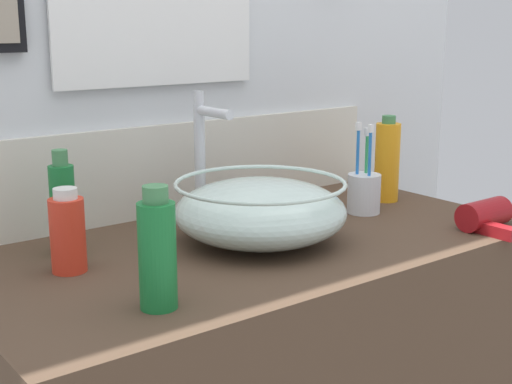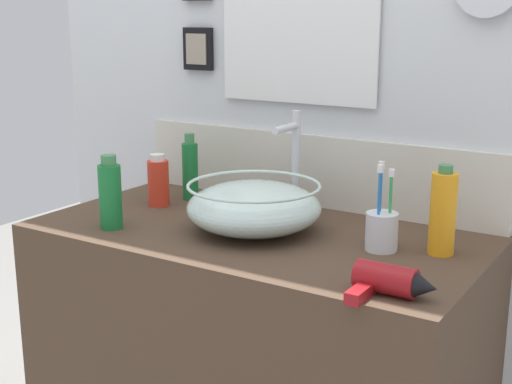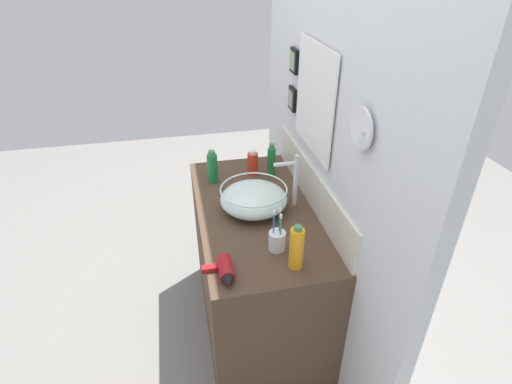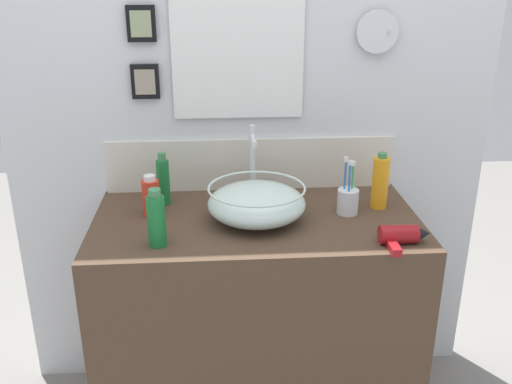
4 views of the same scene
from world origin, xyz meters
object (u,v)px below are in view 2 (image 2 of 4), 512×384
shampoo_bottle (443,213)px  spray_bottle (110,195)px  glass_bowl_sink (252,207)px  soap_dispenser (158,182)px  lotion_bottle (190,170)px  hair_drier (391,282)px  toothbrush_cup (382,230)px  faucet (292,155)px

shampoo_bottle → spray_bottle: size_ratio=1.09×
glass_bowl_sink → soap_dispenser: (-0.36, 0.07, 0.00)m
shampoo_bottle → lotion_bottle: size_ratio=1.06×
hair_drier → spray_bottle: size_ratio=0.86×
glass_bowl_sink → shampoo_bottle: 0.46m
glass_bowl_sink → hair_drier: (0.45, -0.21, -0.04)m
toothbrush_cup → shampoo_bottle: bearing=20.6°
toothbrush_cup → shampoo_bottle: 0.14m
faucet → soap_dispenser: size_ratio=1.90×
lotion_bottle → spray_bottle: (0.01, -0.34, -0.00)m
glass_bowl_sink → toothbrush_cup: toothbrush_cup is taller
hair_drier → shampoo_bottle: 0.30m
lotion_bottle → soap_dispenser: bearing=-109.3°
spray_bottle → lotion_bottle: bearing=90.9°
glass_bowl_sink → spray_bottle: spray_bottle is taller
lotion_bottle → soap_dispenser: 0.11m
shampoo_bottle → toothbrush_cup: bearing=-159.4°
shampoo_bottle → soap_dispenser: shampoo_bottle is taller
hair_drier → soap_dispenser: size_ratio=1.10×
faucet → soap_dispenser: faucet is taller
glass_bowl_sink → shampoo_bottle: size_ratio=1.63×
spray_bottle → toothbrush_cup: bearing=17.4°
shampoo_bottle → lotion_bottle: (-0.78, 0.09, -0.01)m
faucet → toothbrush_cup: bearing=-26.3°
glass_bowl_sink → faucet: (0.00, 0.20, 0.10)m
hair_drier → lotion_bottle: bearing=153.8°
glass_bowl_sink → faucet: bearing=90.0°
hair_drier → toothbrush_cup: size_ratio=0.79×
lotion_bottle → soap_dispenser: size_ratio=1.32×
soap_dispenser → spray_bottle: 0.24m
toothbrush_cup → soap_dispenser: bearing=177.2°
hair_drier → soap_dispenser: soap_dispenser is taller
soap_dispenser → spray_bottle: spray_bottle is taller
glass_bowl_sink → shampoo_bottle: (0.46, 0.08, 0.03)m
shampoo_bottle → soap_dispenser: (-0.82, -0.01, -0.03)m
faucet → toothbrush_cup: 0.39m
toothbrush_cup → lotion_bottle: size_ratio=1.05×
hair_drier → soap_dispenser: (-0.81, 0.28, 0.04)m
shampoo_bottle → lotion_bottle: bearing=173.5°
toothbrush_cup → spray_bottle: size_ratio=1.09×
faucet → soap_dispenser: (-0.36, -0.13, -0.09)m
glass_bowl_sink → faucet: 0.22m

